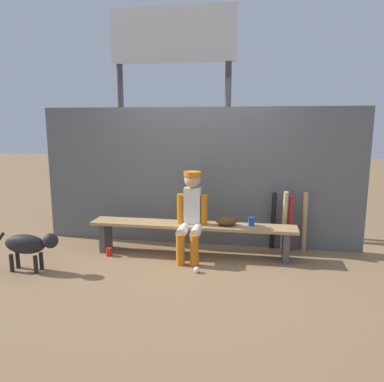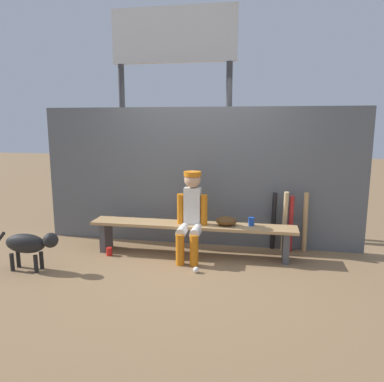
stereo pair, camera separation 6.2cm
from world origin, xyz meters
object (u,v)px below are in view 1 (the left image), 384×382
object	(u,v)px
baseball	(197,270)
player_seated	(191,212)
cup_on_ground	(109,252)
bat_aluminum_red	(290,224)
dugout_bench	(192,230)
bat_aluminum_black	(273,221)
bat_wood_tan	(305,222)
scoreboard	(176,64)
baseball_glove	(226,221)
bat_wood_natural	(284,222)
cup_on_bench	(251,221)
dog	(29,245)

from	to	relation	value
baseball	player_seated	bearing A→B (deg)	107.62
cup_on_ground	bat_aluminum_red	bearing A→B (deg)	13.67
cup_on_ground	dugout_bench	bearing A→B (deg)	11.55
bat_aluminum_black	bat_wood_tan	world-z (taller)	bat_wood_tan
scoreboard	baseball_glove	bearing A→B (deg)	-54.82
baseball	bat_wood_natural	bearing A→B (deg)	41.13
bat_aluminum_black	bat_wood_natural	size ratio (longest dim) A/B	0.96
bat_aluminum_black	bat_wood_natural	distance (m)	0.17
cup_on_ground	bat_aluminum_black	bearing A→B (deg)	16.28
dugout_bench	bat_aluminum_black	xyz separation A→B (m)	(1.09, 0.42, 0.07)
bat_wood_tan	cup_on_ground	world-z (taller)	bat_wood_tan
bat_aluminum_black	cup_on_bench	world-z (taller)	bat_aluminum_black
player_seated	bat_wood_tan	size ratio (longest dim) A/B	1.36
baseball_glove	player_seated	bearing A→B (deg)	-166.58
dugout_bench	cup_on_ground	size ratio (longest dim) A/B	25.32
dugout_bench	bat_wood_tan	distance (m)	1.57
dugout_bench	scoreboard	xyz separation A→B (m)	(-0.49, 1.36, 2.37)
dugout_bench	player_seated	distance (m)	0.30
bat_aluminum_black	cup_on_bench	size ratio (longest dim) A/B	7.62
dugout_bench	bat_aluminum_black	world-z (taller)	bat_aluminum_black
cup_on_bench	dugout_bench	bearing A→B (deg)	-176.02
baseball	cup_on_bench	xyz separation A→B (m)	(0.63, 0.66, 0.46)
scoreboard	player_seated	bearing A→B (deg)	-71.21
dog	baseball_glove	bearing A→B (deg)	21.07
bat_wood_tan	cup_on_bench	bearing A→B (deg)	-154.97
bat_wood_natural	cup_on_ground	world-z (taller)	bat_wood_natural
scoreboard	baseball	bearing A→B (deg)	-71.50
bat_aluminum_black	cup_on_bench	bearing A→B (deg)	-129.78
dugout_bench	dog	size ratio (longest dim) A/B	3.30
dugout_bench	cup_on_ground	xyz separation A→B (m)	(-1.11, -0.23, -0.30)
bat_aluminum_black	bat_wood_tan	xyz separation A→B (m)	(0.43, -0.02, 0.01)
baseball	cup_on_ground	world-z (taller)	cup_on_ground
scoreboard	cup_on_bench	bearing A→B (deg)	-45.45
baseball_glove	bat_wood_tan	world-z (taller)	bat_wood_tan
bat_aluminum_red	scoreboard	bearing A→B (deg)	151.33
player_seated	scoreboard	size ratio (longest dim) A/B	0.30
player_seated	dog	distance (m)	2.03
baseball_glove	scoreboard	bearing A→B (deg)	125.18
bat_wood_natural	bat_wood_tan	distance (m)	0.29
bat_aluminum_black	bat_aluminum_red	bearing A→B (deg)	-12.22
bat_wood_natural	scoreboard	distance (m)	3.04
player_seated	baseball	size ratio (longest dim) A/B	15.62
cup_on_bench	bat_aluminum_red	bearing A→B (deg)	30.14
player_seated	baseball	distance (m)	0.78
bat_wood_tan	cup_on_bench	world-z (taller)	bat_wood_tan
cup_on_ground	dog	world-z (taller)	dog
bat_aluminum_black	baseball	xyz separation A→B (m)	(-0.93, -1.02, -0.38)
bat_wood_tan	scoreboard	bearing A→B (deg)	154.42
dugout_bench	bat_aluminum_red	world-z (taller)	bat_aluminum_red
baseball_glove	baseball	bearing A→B (deg)	-116.71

